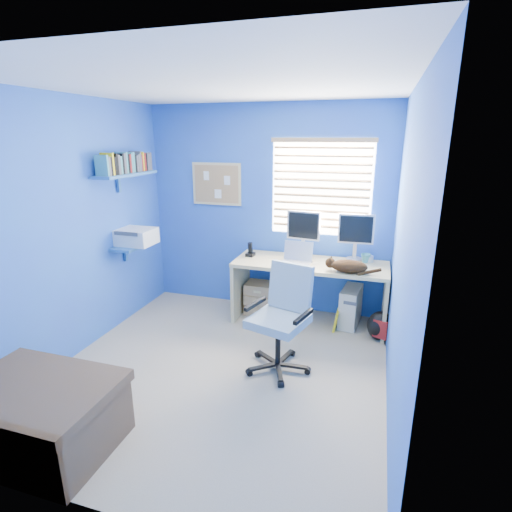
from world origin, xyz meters
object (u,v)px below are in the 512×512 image
(desk, at_px, (309,293))
(laptop, at_px, (296,254))
(cat, at_px, (349,266))
(office_chair, at_px, (281,332))
(tower_pc, at_px, (351,306))

(desk, relative_size, laptop, 5.25)
(desk, bearing_deg, cat, -26.84)
(laptop, relative_size, cat, 0.86)
(cat, bearing_deg, office_chair, -115.49)
(desk, bearing_deg, office_chair, -94.76)
(laptop, bearing_deg, desk, 33.92)
(desk, relative_size, cat, 4.54)
(laptop, xyz_separation_m, office_chair, (0.06, -0.94, -0.48))
(office_chair, bearing_deg, laptop, 93.83)
(laptop, distance_m, office_chair, 1.06)
(desk, relative_size, office_chair, 1.75)
(desk, distance_m, cat, 0.66)
(laptop, bearing_deg, tower_pc, 17.33)
(tower_pc, distance_m, office_chair, 1.27)
(desk, xyz_separation_m, office_chair, (-0.09, -1.04, -0.00))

